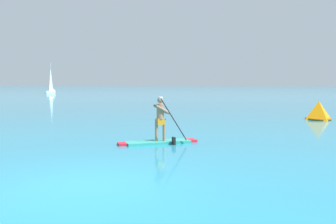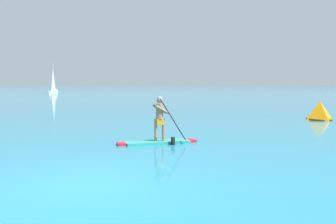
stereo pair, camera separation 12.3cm
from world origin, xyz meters
The scene contains 4 objects.
ground centered at (0.00, 0.00, 0.00)m, with size 440.00×440.00×0.00m, color teal.
paddleboarder_mid_center centered at (0.19, 5.50, 0.38)m, with size 2.68×1.91×1.72m.
race_marker_buoy centered at (7.16, 15.72, 0.48)m, with size 1.63×1.63×1.10m.
sailboat_left_horizon centered at (-35.69, 58.05, 0.71)m, with size 4.19×5.58×6.02m.
Camera 2 is at (3.58, -6.97, 2.16)m, focal length 39.00 mm.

